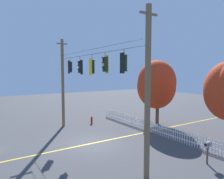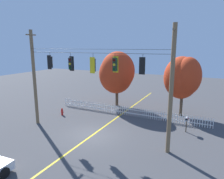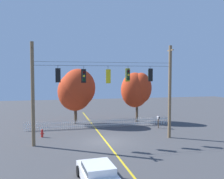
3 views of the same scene
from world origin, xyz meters
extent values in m
plane|color=#424244|center=(0.00, 0.00, 0.00)|extent=(80.00, 80.00, 0.00)
cube|color=gold|center=(0.00, 0.00, 0.00)|extent=(0.16, 36.00, 0.01)
cylinder|color=brown|center=(-6.27, 0.00, 4.41)|extent=(0.30, 0.30, 8.82)
cylinder|color=brown|center=(6.27, 0.00, 4.41)|extent=(0.30, 0.30, 8.82)
cube|color=brown|center=(-6.27, 0.00, 8.37)|extent=(0.10, 1.10, 0.10)
cube|color=brown|center=(6.27, 0.00, 8.37)|extent=(0.10, 1.10, 0.10)
cylinder|color=black|center=(0.00, 0.00, 6.86)|extent=(12.33, 0.02, 0.02)
cylinder|color=black|center=(0.00, -0.25, 7.15)|extent=(12.33, 0.02, 0.02)
cylinder|color=black|center=(-4.17, 0.00, 6.68)|extent=(0.03, 0.03, 0.36)
cube|color=black|center=(-4.17, -0.13, 6.01)|extent=(0.43, 0.02, 1.22)
cube|color=black|center=(-4.17, 0.00, 6.01)|extent=(0.30, 0.24, 0.98)
cylinder|color=#410706|center=(-4.17, 0.14, 6.33)|extent=(0.20, 0.03, 0.20)
cube|color=black|center=(-4.17, 0.18, 6.45)|extent=(0.22, 0.12, 0.06)
cylinder|color=yellow|center=(-4.17, 0.14, 6.01)|extent=(0.20, 0.03, 0.20)
cube|color=black|center=(-4.17, 0.18, 6.12)|extent=(0.22, 0.12, 0.06)
cylinder|color=#073513|center=(-4.17, 0.14, 5.68)|extent=(0.20, 0.03, 0.20)
cube|color=black|center=(-4.17, 0.18, 5.79)|extent=(0.22, 0.12, 0.06)
cylinder|color=black|center=(-1.96, 0.00, 6.65)|extent=(0.03, 0.03, 0.42)
cube|color=black|center=(-1.96, 0.13, 5.95)|extent=(0.43, 0.02, 1.21)
cube|color=black|center=(-1.96, 0.00, 5.95)|extent=(0.30, 0.24, 0.98)
cylinder|color=#410706|center=(-1.96, -0.14, 6.28)|extent=(0.20, 0.03, 0.20)
cube|color=black|center=(-1.96, -0.18, 6.39)|extent=(0.22, 0.12, 0.06)
cylinder|color=yellow|center=(-1.96, -0.14, 5.95)|extent=(0.20, 0.03, 0.20)
cube|color=black|center=(-1.96, -0.18, 6.07)|extent=(0.22, 0.12, 0.06)
cylinder|color=#073513|center=(-1.96, -0.14, 5.63)|extent=(0.20, 0.03, 0.20)
cube|color=black|center=(-1.96, -0.18, 5.74)|extent=(0.22, 0.12, 0.06)
cylinder|color=black|center=(0.22, 0.00, 6.64)|extent=(0.03, 0.03, 0.43)
cube|color=yellow|center=(0.22, -0.13, 5.92)|extent=(0.43, 0.02, 1.25)
cube|color=black|center=(0.22, 0.00, 5.92)|extent=(0.30, 0.24, 1.01)
cylinder|color=#410706|center=(0.22, 0.14, 6.26)|extent=(0.20, 0.03, 0.20)
cube|color=black|center=(0.22, 0.18, 6.37)|extent=(0.22, 0.12, 0.06)
cylinder|color=yellow|center=(0.22, 0.14, 5.92)|extent=(0.20, 0.03, 0.20)
cube|color=black|center=(0.22, 0.18, 6.03)|extent=(0.22, 0.12, 0.06)
cylinder|color=#073513|center=(0.22, 0.14, 5.58)|extent=(0.20, 0.03, 0.20)
cube|color=black|center=(0.22, 0.18, 5.70)|extent=(0.22, 0.12, 0.06)
cylinder|color=black|center=(2.10, 0.00, 6.69)|extent=(0.03, 0.03, 0.33)
cube|color=yellow|center=(2.10, 0.13, 6.04)|extent=(0.43, 0.02, 1.21)
cube|color=#1E3323|center=(2.10, 0.00, 6.04)|extent=(0.30, 0.24, 0.98)
cylinder|color=#410706|center=(2.10, -0.14, 6.36)|extent=(0.20, 0.03, 0.20)
cube|color=#1E3323|center=(2.10, -0.18, 6.48)|extent=(0.22, 0.12, 0.06)
cylinder|color=yellow|center=(2.10, -0.14, 6.04)|extent=(0.20, 0.03, 0.20)
cube|color=#1E3323|center=(2.10, -0.18, 6.15)|extent=(0.22, 0.12, 0.06)
cylinder|color=#073513|center=(2.10, -0.14, 5.71)|extent=(0.20, 0.03, 0.20)
cube|color=#1E3323|center=(2.10, -0.18, 5.83)|extent=(0.22, 0.12, 0.06)
cylinder|color=black|center=(4.23, 0.00, 6.69)|extent=(0.03, 0.03, 0.33)
cube|color=black|center=(4.23, -0.13, 6.04)|extent=(0.43, 0.02, 1.20)
cube|color=black|center=(4.23, 0.00, 6.04)|extent=(0.30, 0.24, 0.96)
cylinder|color=#410706|center=(4.23, 0.14, 6.36)|extent=(0.20, 0.03, 0.20)
cube|color=black|center=(4.23, 0.18, 6.48)|extent=(0.22, 0.12, 0.06)
cylinder|color=yellow|center=(4.23, 0.14, 6.04)|extent=(0.20, 0.03, 0.20)
cube|color=black|center=(4.23, 0.18, 6.16)|extent=(0.22, 0.12, 0.06)
cylinder|color=#073513|center=(4.23, 0.14, 5.72)|extent=(0.20, 0.03, 0.20)
cube|color=black|center=(4.23, 0.18, 5.84)|extent=(0.22, 0.12, 0.06)
cube|color=white|center=(-7.70, 6.03, 0.50)|extent=(0.06, 0.04, 0.99)
cube|color=white|center=(-7.47, 6.03, 0.50)|extent=(0.06, 0.04, 0.99)
cube|color=white|center=(-7.25, 6.03, 0.50)|extent=(0.06, 0.04, 0.99)
cube|color=white|center=(-7.02, 6.03, 0.50)|extent=(0.06, 0.04, 0.99)
cube|color=white|center=(-6.80, 6.03, 0.50)|extent=(0.06, 0.04, 0.99)
cube|color=white|center=(-6.58, 6.03, 0.50)|extent=(0.06, 0.04, 0.99)
cube|color=white|center=(-6.35, 6.03, 0.50)|extent=(0.06, 0.04, 0.99)
cube|color=white|center=(-6.13, 6.03, 0.50)|extent=(0.06, 0.04, 0.99)
cube|color=white|center=(-5.90, 6.03, 0.50)|extent=(0.06, 0.04, 0.99)
cube|color=white|center=(-5.68, 6.03, 0.50)|extent=(0.06, 0.04, 0.99)
cube|color=white|center=(-5.46, 6.03, 0.50)|extent=(0.06, 0.04, 0.99)
cube|color=white|center=(-5.23, 6.03, 0.50)|extent=(0.06, 0.04, 0.99)
cube|color=white|center=(-5.01, 6.03, 0.50)|extent=(0.06, 0.04, 0.99)
cube|color=white|center=(-4.78, 6.03, 0.50)|extent=(0.06, 0.04, 0.99)
cube|color=white|center=(-4.56, 6.03, 0.50)|extent=(0.06, 0.04, 0.99)
cube|color=white|center=(-4.34, 6.03, 0.50)|extent=(0.06, 0.04, 0.99)
cube|color=white|center=(-4.11, 6.03, 0.50)|extent=(0.06, 0.04, 0.99)
cube|color=white|center=(-3.89, 6.03, 0.50)|extent=(0.06, 0.04, 0.99)
cube|color=white|center=(-3.66, 6.03, 0.50)|extent=(0.06, 0.04, 0.99)
cube|color=white|center=(-3.44, 6.03, 0.50)|extent=(0.06, 0.04, 0.99)
cube|color=white|center=(-3.22, 6.03, 0.50)|extent=(0.06, 0.04, 0.99)
cube|color=white|center=(-2.99, 6.03, 0.50)|extent=(0.06, 0.04, 0.99)
cube|color=white|center=(-2.77, 6.03, 0.50)|extent=(0.06, 0.04, 0.99)
cube|color=white|center=(-2.54, 6.03, 0.50)|extent=(0.06, 0.04, 0.99)
cube|color=white|center=(-2.32, 6.03, 0.50)|extent=(0.06, 0.04, 0.99)
cube|color=white|center=(-2.09, 6.03, 0.50)|extent=(0.06, 0.04, 0.99)
cube|color=white|center=(-1.87, 6.03, 0.50)|extent=(0.06, 0.04, 0.99)
cube|color=white|center=(-1.65, 6.03, 0.50)|extent=(0.06, 0.04, 0.99)
cube|color=white|center=(-1.42, 6.03, 0.50)|extent=(0.06, 0.04, 0.99)
cube|color=white|center=(-1.20, 6.03, 0.50)|extent=(0.06, 0.04, 0.99)
cube|color=white|center=(-0.97, 6.03, 0.50)|extent=(0.06, 0.04, 0.99)
cube|color=white|center=(-0.75, 6.03, 0.50)|extent=(0.06, 0.04, 0.99)
cube|color=white|center=(-0.53, 6.03, 0.50)|extent=(0.06, 0.04, 0.99)
cube|color=white|center=(-0.30, 6.03, 0.50)|extent=(0.06, 0.04, 0.99)
cube|color=white|center=(-0.08, 6.03, 0.50)|extent=(0.06, 0.04, 0.99)
cube|color=white|center=(0.15, 6.03, 0.50)|extent=(0.06, 0.04, 0.99)
cube|color=white|center=(0.37, 6.03, 0.50)|extent=(0.06, 0.04, 0.99)
cube|color=white|center=(0.59, 6.03, 0.50)|extent=(0.06, 0.04, 0.99)
cube|color=white|center=(0.82, 6.03, 0.50)|extent=(0.06, 0.04, 0.99)
cube|color=white|center=(1.04, 6.03, 0.50)|extent=(0.06, 0.04, 0.99)
cube|color=white|center=(1.27, 6.03, 0.50)|extent=(0.06, 0.04, 0.99)
cube|color=white|center=(1.49, 6.03, 0.50)|extent=(0.06, 0.04, 0.99)
cube|color=white|center=(1.71, 6.03, 0.50)|extent=(0.06, 0.04, 0.99)
cube|color=white|center=(1.94, 6.03, 0.50)|extent=(0.06, 0.04, 0.99)
cube|color=white|center=(2.16, 6.03, 0.50)|extent=(0.06, 0.04, 0.99)
cube|color=white|center=(2.39, 6.03, 0.50)|extent=(0.06, 0.04, 0.99)
cube|color=white|center=(2.61, 6.03, 0.50)|extent=(0.06, 0.04, 0.99)
cube|color=white|center=(2.84, 6.03, 0.50)|extent=(0.06, 0.04, 0.99)
cube|color=white|center=(3.06, 6.03, 0.50)|extent=(0.06, 0.04, 0.99)
cube|color=white|center=(3.28, 6.03, 0.50)|extent=(0.06, 0.04, 0.99)
cube|color=white|center=(3.51, 6.03, 0.50)|extent=(0.06, 0.04, 0.99)
cube|color=white|center=(3.73, 6.03, 0.50)|extent=(0.06, 0.04, 0.99)
cube|color=white|center=(3.96, 6.03, 0.50)|extent=(0.06, 0.04, 0.99)
cube|color=white|center=(4.18, 6.03, 0.50)|extent=(0.06, 0.04, 0.99)
cube|color=white|center=(4.40, 6.03, 0.50)|extent=(0.06, 0.04, 0.99)
cube|color=white|center=(4.63, 6.03, 0.50)|extent=(0.06, 0.04, 0.99)
cube|color=white|center=(4.85, 6.03, 0.50)|extent=(0.06, 0.04, 0.99)
cube|color=white|center=(5.08, 6.03, 0.50)|extent=(0.06, 0.04, 0.99)
cube|color=white|center=(5.30, 6.03, 0.50)|extent=(0.06, 0.04, 0.99)
cube|color=white|center=(5.52, 6.03, 0.50)|extent=(0.06, 0.04, 0.99)
cube|color=white|center=(5.75, 6.03, 0.50)|extent=(0.06, 0.04, 0.99)
cube|color=white|center=(5.97, 6.03, 0.50)|extent=(0.06, 0.04, 0.99)
cube|color=white|center=(6.20, 6.03, 0.50)|extent=(0.06, 0.04, 0.99)
cube|color=white|center=(6.42, 6.03, 0.50)|extent=(0.06, 0.04, 0.99)
cube|color=white|center=(6.64, 6.03, 0.50)|extent=(0.06, 0.04, 0.99)
cube|color=white|center=(6.87, 6.03, 0.50)|extent=(0.06, 0.04, 0.99)
cube|color=white|center=(0.71, 6.06, 0.30)|extent=(16.81, 0.03, 0.08)
cube|color=white|center=(0.71, 6.06, 0.71)|extent=(16.81, 0.03, 0.08)
cylinder|color=brown|center=(-1.94, 9.00, 1.31)|extent=(0.36, 0.36, 2.63)
ellipsoid|color=red|center=(-2.00, 8.83, 4.01)|extent=(4.21, 3.97, 4.73)
ellipsoid|color=red|center=(-1.63, 8.51, 4.48)|extent=(4.16, 3.79, 4.64)
cylinder|color=red|center=(-5.69, 2.94, 0.31)|extent=(0.22, 0.22, 0.62)
sphere|color=red|center=(-5.69, 2.94, 0.69)|extent=(0.20, 0.20, 0.20)
cylinder|color=red|center=(-5.84, 2.94, 0.34)|extent=(0.08, 0.08, 0.08)
cylinder|color=red|center=(-5.54, 2.94, 0.34)|extent=(0.08, 0.08, 0.08)
cube|color=brown|center=(6.99, 4.22, 0.53)|extent=(0.08, 0.08, 1.05)
cube|color=#99999E|center=(6.99, 4.22, 1.16)|extent=(0.22, 0.44, 0.20)
cylinder|color=#99999E|center=(6.99, 4.22, 1.26)|extent=(0.22, 0.44, 0.22)
cube|color=red|center=(7.12, 4.12, 1.27)|extent=(0.02, 0.08, 0.12)
camera|label=1|loc=(14.02, -7.14, 5.48)|focal=33.16mm
camera|label=2|loc=(8.66, -13.66, 7.35)|focal=32.74mm
camera|label=3|loc=(-4.56, -21.82, 6.03)|focal=39.92mm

